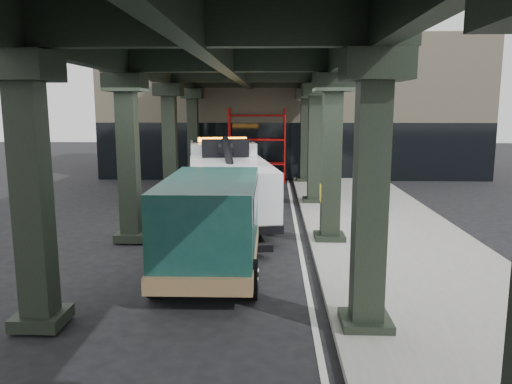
# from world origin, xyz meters

# --- Properties ---
(ground) EXTENTS (90.00, 90.00, 0.00)m
(ground) POSITION_xyz_m (0.00, 0.00, 0.00)
(ground) COLOR black
(ground) RESTS_ON ground
(sidewalk) EXTENTS (5.00, 40.00, 0.15)m
(sidewalk) POSITION_xyz_m (4.50, 2.00, 0.07)
(sidewalk) COLOR gray
(sidewalk) RESTS_ON ground
(lane_stripe) EXTENTS (0.12, 38.00, 0.01)m
(lane_stripe) POSITION_xyz_m (1.70, 2.00, 0.01)
(lane_stripe) COLOR silver
(lane_stripe) RESTS_ON ground
(viaduct) EXTENTS (7.40, 32.00, 6.40)m
(viaduct) POSITION_xyz_m (-0.40, 2.00, 5.46)
(viaduct) COLOR black
(viaduct) RESTS_ON ground
(building) EXTENTS (22.00, 10.00, 8.00)m
(building) POSITION_xyz_m (2.00, 20.00, 4.00)
(building) COLOR #C6B793
(building) RESTS_ON ground
(scaffolding) EXTENTS (3.08, 0.88, 4.00)m
(scaffolding) POSITION_xyz_m (0.00, 14.64, 2.11)
(scaffolding) COLOR red
(scaffolding) RESTS_ON ground
(tow_truck) EXTENTS (3.91, 9.41, 3.00)m
(tow_truck) POSITION_xyz_m (-0.84, 5.53, 1.46)
(tow_truck) COLOR black
(tow_truck) RESTS_ON ground
(towed_van) EXTENTS (2.41, 5.90, 2.38)m
(towed_van) POSITION_xyz_m (-0.59, -0.58, 1.28)
(towed_van) COLOR #103C36
(towed_van) RESTS_ON ground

